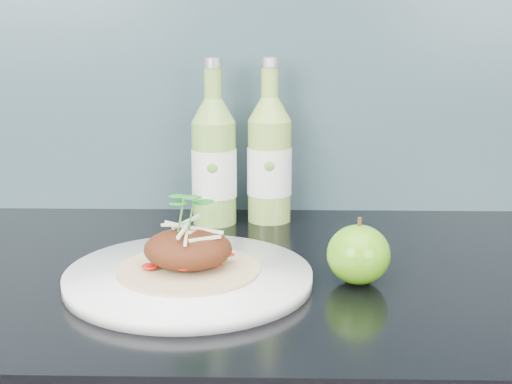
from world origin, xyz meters
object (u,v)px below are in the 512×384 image
cider_bottle_left (214,162)px  cider_bottle_right (269,160)px  dinner_plate (189,277)px  green_apple (358,254)px

cider_bottle_left → cider_bottle_right: (0.09, 0.02, 0.00)m
dinner_plate → green_apple: bearing=2.0°
green_apple → cider_bottle_right: cider_bottle_right is taller
green_apple → cider_bottle_left: cider_bottle_left is taller
cider_bottle_left → green_apple: bearing=-40.0°
cider_bottle_left → cider_bottle_right: bearing=23.7°
green_apple → cider_bottle_right: bearing=111.5°
dinner_plate → green_apple: size_ratio=4.24×
green_apple → cider_bottle_left: 0.33m
dinner_plate → cider_bottle_right: cider_bottle_right is taller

